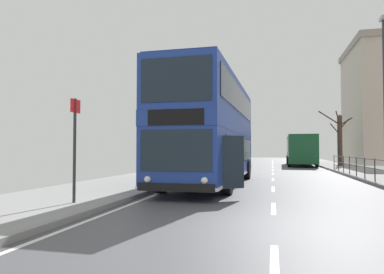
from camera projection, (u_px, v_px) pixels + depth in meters
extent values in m
cube|color=#4A4A4F|center=(274.00, 231.00, 6.93)|extent=(8.40, 140.00, 0.06)
cube|color=silver|center=(275.00, 265.00, 4.79)|extent=(0.12, 2.00, 0.00)
cube|color=silver|center=(274.00, 208.00, 9.47)|extent=(0.12, 2.00, 0.00)
cube|color=silver|center=(273.00, 189.00, 14.15)|extent=(0.12, 2.00, 0.00)
cube|color=silver|center=(273.00, 179.00, 18.83)|extent=(0.12, 2.00, 0.00)
cube|color=silver|center=(273.00, 174.00, 23.51)|extent=(0.12, 2.00, 0.00)
cube|color=silver|center=(273.00, 170.00, 28.19)|extent=(0.12, 2.00, 0.00)
cube|color=silver|center=(273.00, 167.00, 32.87)|extent=(0.12, 2.00, 0.00)
cube|color=silver|center=(273.00, 165.00, 37.55)|extent=(0.12, 2.00, 0.00)
cube|color=silver|center=(273.00, 163.00, 42.23)|extent=(0.12, 2.00, 0.00)
cube|color=silver|center=(273.00, 162.00, 46.91)|extent=(0.12, 2.00, 0.00)
cube|color=silver|center=(273.00, 161.00, 51.59)|extent=(0.12, 2.00, 0.00)
cube|color=silver|center=(273.00, 160.00, 56.27)|extent=(0.12, 2.00, 0.00)
cube|color=silver|center=(88.00, 221.00, 7.80)|extent=(0.12, 133.00, 0.00)
cube|color=gray|center=(73.00, 217.00, 7.88)|extent=(0.20, 140.00, 0.14)
cube|color=navy|center=(212.00, 155.00, 15.87)|extent=(2.78, 11.19, 1.91)
cube|color=navy|center=(212.00, 128.00, 15.92)|extent=(2.79, 11.25, 0.50)
cube|color=navy|center=(212.00, 103.00, 15.96)|extent=(2.78, 11.19, 1.74)
cube|color=navy|center=(212.00, 83.00, 15.99)|extent=(2.70, 10.86, 0.08)
cube|color=#19232D|center=(175.00, 150.00, 10.48)|extent=(2.18, 0.09, 1.22)
cube|color=black|center=(176.00, 117.00, 10.51)|extent=(1.73, 0.08, 0.48)
cube|color=#19232D|center=(176.00, 79.00, 10.55)|extent=(2.18, 0.09, 1.32)
cube|color=black|center=(175.00, 187.00, 10.43)|extent=(2.35, 0.14, 0.24)
cube|color=silver|center=(212.00, 176.00, 15.84)|extent=(2.81, 11.25, 0.10)
cube|color=#19232D|center=(241.00, 149.00, 15.85)|extent=(0.26, 8.68, 0.99)
cube|color=#19232D|center=(240.00, 100.00, 15.66)|extent=(0.30, 10.01, 1.04)
cube|color=#19232D|center=(186.00, 149.00, 16.46)|extent=(0.26, 8.68, 0.99)
cube|color=#19232D|center=(185.00, 102.00, 16.27)|extent=(0.30, 10.01, 1.04)
sphere|color=white|center=(204.00, 181.00, 10.22)|extent=(0.21, 0.21, 0.20)
sphere|color=white|center=(147.00, 179.00, 10.64)|extent=(0.21, 0.21, 0.20)
cube|color=#19232D|center=(232.00, 162.00, 11.12)|extent=(0.69, 0.47, 1.64)
cube|color=black|center=(223.00, 162.00, 11.50)|extent=(0.12, 0.90, 1.64)
cylinder|color=black|center=(227.00, 180.00, 12.29)|extent=(0.33, 1.05, 1.04)
cylinder|color=black|center=(162.00, 178.00, 12.88)|extent=(0.33, 1.05, 1.04)
cylinder|color=black|center=(247.00, 169.00, 19.10)|extent=(0.33, 1.05, 1.04)
cylinder|color=black|center=(204.00, 169.00, 19.69)|extent=(0.33, 1.05, 1.04)
cube|color=#19512D|center=(301.00, 149.00, 36.11)|extent=(2.76, 10.65, 2.64)
cube|color=#19232D|center=(288.00, 146.00, 36.43)|extent=(0.22, 9.00, 1.27)
cube|color=#19232D|center=(314.00, 145.00, 35.82)|extent=(0.22, 9.00, 1.27)
cube|color=#19232D|center=(298.00, 147.00, 41.27)|extent=(2.16, 0.08, 1.59)
cylinder|color=black|center=(288.00, 160.00, 39.55)|extent=(0.30, 0.97, 0.96)
cylinder|color=black|center=(311.00, 160.00, 38.97)|extent=(0.30, 0.97, 0.96)
cylinder|color=black|center=(289.00, 162.00, 32.97)|extent=(0.30, 0.97, 0.96)
cylinder|color=black|center=(317.00, 162.00, 32.38)|extent=(0.30, 0.97, 0.96)
cylinder|color=#2D3338|center=(375.00, 170.00, 16.02)|extent=(0.05, 0.05, 1.03)
cylinder|color=#2D3338|center=(365.00, 168.00, 17.79)|extent=(0.05, 0.05, 1.03)
cylinder|color=#2D3338|center=(356.00, 166.00, 19.56)|extent=(0.05, 0.05, 1.03)
cylinder|color=#2D3338|center=(349.00, 165.00, 21.33)|extent=(0.05, 0.05, 1.03)
cylinder|color=#2D3338|center=(344.00, 164.00, 23.10)|extent=(0.05, 0.05, 1.03)
cylinder|color=#2D3338|center=(338.00, 163.00, 24.87)|extent=(0.05, 0.05, 1.03)
cylinder|color=#2D3338|center=(334.00, 162.00, 26.64)|extent=(0.05, 0.05, 1.03)
cylinder|color=#2D3338|center=(381.00, 160.00, 15.16)|extent=(0.04, 23.60, 0.04)
cylinder|color=#2D3338|center=(381.00, 170.00, 15.14)|extent=(0.04, 23.60, 0.04)
cylinder|color=#2D2D33|center=(75.00, 150.00, 9.60)|extent=(0.08, 0.08, 2.79)
cube|color=red|center=(75.00, 106.00, 9.66)|extent=(0.04, 0.44, 0.36)
cube|color=#B2B2AD|center=(383.00, 18.00, 18.81)|extent=(0.28, 0.60, 0.20)
cylinder|color=#423328|center=(340.00, 141.00, 32.60)|extent=(0.43, 0.43, 4.56)
cylinder|color=#423328|center=(346.00, 122.00, 32.24)|extent=(1.05, 0.78, 0.70)
cylinder|color=#423328|center=(344.00, 124.00, 32.30)|extent=(0.78, 0.71, 1.00)
cylinder|color=#423328|center=(338.00, 118.00, 31.80)|extent=(0.72, 2.00, 1.06)
cylinder|color=#423328|center=(329.00, 118.00, 32.75)|extent=(1.92, 0.40, 1.32)
cylinder|color=#423328|center=(335.00, 129.00, 32.41)|extent=(0.99, 0.78, 1.02)
cylinder|color=#423328|center=(340.00, 119.00, 33.50)|extent=(0.46, 1.84, 1.13)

